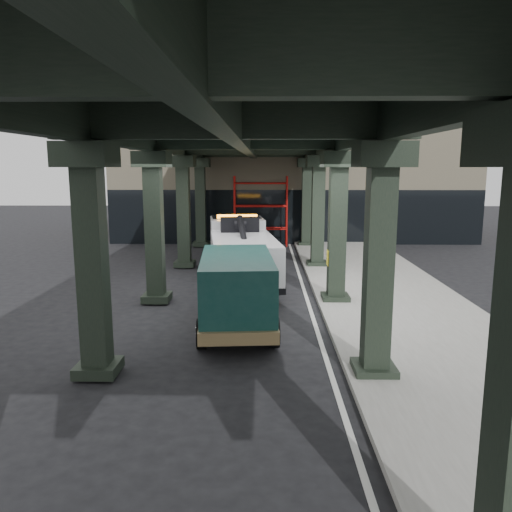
{
  "coord_description": "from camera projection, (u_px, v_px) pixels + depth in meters",
  "views": [
    {
      "loc": [
        0.22,
        -14.23,
        4.5
      ],
      "look_at": [
        -0.05,
        1.47,
        1.7
      ],
      "focal_mm": 35.0,
      "sensor_mm": 36.0,
      "label": 1
    }
  ],
  "objects": [
    {
      "name": "scaffolding",
      "position": [
        261.0,
        209.0,
        28.84
      ],
      "size": [
        3.08,
        0.88,
        4.0
      ],
      "color": "red",
      "rests_on": "ground"
    },
    {
      "name": "towed_van",
      "position": [
        237.0,
        288.0,
        14.05
      ],
      "size": [
        2.41,
        5.34,
        2.11
      ],
      "rotation": [
        0.0,
        0.0,
        0.07
      ],
      "color": "#113C37",
      "rests_on": "ground"
    },
    {
      "name": "ground",
      "position": [
        257.0,
        321.0,
        14.8
      ],
      "size": [
        90.0,
        90.0,
        0.0
      ],
      "primitive_type": "plane",
      "color": "black",
      "rests_on": "ground"
    },
    {
      "name": "viaduct",
      "position": [
        245.0,
        136.0,
        15.82
      ],
      "size": [
        7.4,
        32.0,
        6.4
      ],
      "color": "black",
      "rests_on": "ground"
    },
    {
      "name": "sidewalk",
      "position": [
        392.0,
        301.0,
        16.68
      ],
      "size": [
        5.0,
        40.0,
        0.15
      ],
      "primitive_type": "cube",
      "color": "gray",
      "rests_on": "ground"
    },
    {
      "name": "lane_stripe",
      "position": [
        308.0,
        303.0,
        16.74
      ],
      "size": [
        0.12,
        38.0,
        0.01
      ],
      "primitive_type": "cube",
      "color": "silver",
      "rests_on": "ground"
    },
    {
      "name": "tow_truck",
      "position": [
        240.0,
        249.0,
        19.81
      ],
      "size": [
        3.19,
        8.24,
        2.64
      ],
      "rotation": [
        0.0,
        0.0,
        0.13
      ],
      "color": "black",
      "rests_on": "ground"
    },
    {
      "name": "building",
      "position": [
        291.0,
        175.0,
        33.75
      ],
      "size": [
        22.0,
        10.0,
        8.0
      ],
      "primitive_type": "cube",
      "color": "#C6B793",
      "rests_on": "ground"
    }
  ]
}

